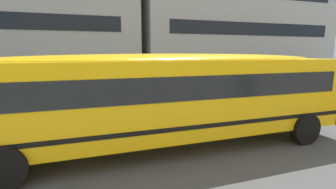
% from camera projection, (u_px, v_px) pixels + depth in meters
% --- Properties ---
extents(ground_plane, '(400.00, 400.00, 0.00)m').
position_uv_depth(ground_plane, '(226.00, 124.00, 10.92)').
color(ground_plane, '#4C4C4F').
extents(sidewalk_far, '(120.00, 3.00, 0.01)m').
position_uv_depth(sidewalk_far, '(167.00, 94.00, 18.61)').
color(sidewalk_far, gray).
rests_on(sidewalk_far, ground_plane).
extents(lane_centreline, '(110.00, 0.16, 0.01)m').
position_uv_depth(lane_centreline, '(226.00, 124.00, 10.92)').
color(lane_centreline, silver).
rests_on(lane_centreline, ground_plane).
extents(school_bus, '(13.73, 3.25, 3.06)m').
position_uv_depth(school_bus, '(162.00, 93.00, 7.94)').
color(school_bus, yellow).
rests_on(school_bus, ground_plane).
extents(parked_car_beige_mid_block, '(3.96, 2.00, 1.64)m').
position_uv_depth(parked_car_beige_mid_block, '(329.00, 81.00, 19.86)').
color(parked_car_beige_mid_block, '#C1B28E').
rests_on(parked_car_beige_mid_block, ground_plane).
extents(parked_car_dark_blue_near_corner, '(3.92, 1.92, 1.64)m').
position_uv_depth(parked_car_dark_blue_near_corner, '(259.00, 84.00, 18.09)').
color(parked_car_dark_blue_near_corner, navy).
rests_on(parked_car_dark_blue_near_corner, ground_plane).
extents(apartment_block_far_centre, '(19.12, 11.39, 13.30)m').
position_uv_depth(apartment_block_far_centre, '(223.00, 19.00, 26.91)').
color(apartment_block_far_centre, '#B7B7B2').
rests_on(apartment_block_far_centre, ground_plane).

